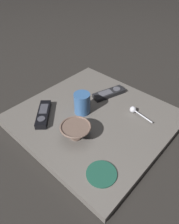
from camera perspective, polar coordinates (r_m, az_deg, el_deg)
The scene contains 8 objects.
ground_plane at distance 0.93m, azimuth 1.17°, elevation -2.52°, with size 6.00×6.00×0.00m, color black.
table at distance 0.92m, azimuth 1.18°, elevation -1.74°, with size 0.62×0.64×0.03m.
cereal_bowl at distance 0.79m, azimuth -3.88°, elevation -5.27°, with size 0.12×0.12×0.06m.
coffee_mug at distance 0.90m, azimuth -2.10°, elevation 2.48°, with size 0.07×0.07×0.10m.
teaspoon at distance 0.93m, azimuth 12.48°, elevation 0.48°, with size 0.04×0.12×0.03m.
tv_remote_near at distance 0.92m, azimuth -12.85°, elevation -0.56°, with size 0.15×0.15×0.03m.
tv_remote_far at distance 1.03m, azimuth 5.54°, elevation 5.30°, with size 0.18×0.10×0.02m.
drink_coaster at distance 0.71m, azimuth 3.40°, elevation -16.95°, with size 0.10×0.10×0.01m.
Camera 1 is at (0.51, 0.44, 0.64)m, focal length 32.45 mm.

